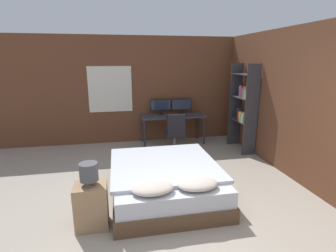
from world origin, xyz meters
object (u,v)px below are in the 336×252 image
object	(u,v)px
monitor_left	(161,106)
keyboard	(175,117)
bed	(165,180)
nightstand	(92,206)
computer_mouse	(186,116)
office_chair	(175,137)
monitor_right	(182,105)
bookshelf	(245,105)
desk	(173,119)
bedside_lamp	(89,172)

from	to	relation	value
monitor_left	keyboard	world-z (taller)	monitor_left
bed	nightstand	world-z (taller)	nightstand
computer_mouse	office_chair	size ratio (longest dim) A/B	0.07
monitor_right	bookshelf	size ratio (longest dim) A/B	0.26
bed	bookshelf	distance (m)	2.94
keyboard	nightstand	bearing A→B (deg)	-120.32
desk	bookshelf	xyz separation A→B (m)	(1.51, -0.87, 0.46)
bedside_lamp	monitor_left	bearing A→B (deg)	66.53
bed	desk	xyz separation A→B (m)	(0.69, 2.63, 0.39)
bed	monitor_right	bearing A→B (deg)	71.10
desk	keyboard	size ratio (longest dim) A/B	4.02
bed	bedside_lamp	world-z (taller)	bedside_lamp
office_chair	monitor_right	bearing A→B (deg)	67.32
bookshelf	office_chair	bearing A→B (deg)	173.49
desk	monitor_left	distance (m)	0.47
keyboard	office_chair	size ratio (longest dim) A/B	0.43
bed	monitor_left	distance (m)	2.95
bed	bookshelf	world-z (taller)	bookshelf
bedside_lamp	desk	world-z (taller)	bedside_lamp
monitor_left	bed	bearing A→B (deg)	-98.32
desk	monitor_left	xyz separation A→B (m)	(-0.28, 0.21, 0.31)
desk	nightstand	bearing A→B (deg)	-118.72
desk	monitor_right	world-z (taller)	monitor_right
keyboard	bed	bearing A→B (deg)	-105.97
bookshelf	nightstand	bearing A→B (deg)	-144.19
bedside_lamp	computer_mouse	bearing A→B (deg)	55.74
monitor_right	computer_mouse	world-z (taller)	monitor_right
bedside_lamp	bookshelf	size ratio (longest dim) A/B	0.14
bedside_lamp	bookshelf	bearing A→B (deg)	35.81
monitor_right	office_chair	distance (m)	1.13
computer_mouse	monitor_left	bearing A→B (deg)	144.05
monitor_left	computer_mouse	size ratio (longest dim) A/B	7.62
nightstand	monitor_left	size ratio (longest dim) A/B	1.11
monitor_left	nightstand	bearing A→B (deg)	-113.47
bed	desk	bearing A→B (deg)	75.23
nightstand	bedside_lamp	bearing A→B (deg)	0.00
desk	bedside_lamp	bearing A→B (deg)	-118.72
monitor_left	monitor_right	distance (m)	0.56
office_chair	bookshelf	distance (m)	1.78
nightstand	desk	world-z (taller)	desk
monitor_left	monitor_right	bearing A→B (deg)	0.00
computer_mouse	desk	bearing A→B (deg)	144.95
desk	bookshelf	distance (m)	1.80
office_chair	monitor_left	bearing A→B (deg)	101.46
nightstand	computer_mouse	xyz separation A→B (m)	(2.07, 3.04, 0.45)
nightstand	desk	distance (m)	3.72
bed	monitor_right	size ratio (longest dim) A/B	3.69
bed	bedside_lamp	xyz separation A→B (m)	(-1.08, -0.62, 0.51)
monitor_left	office_chair	distance (m)	1.09
nightstand	keyboard	bearing A→B (deg)	59.68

